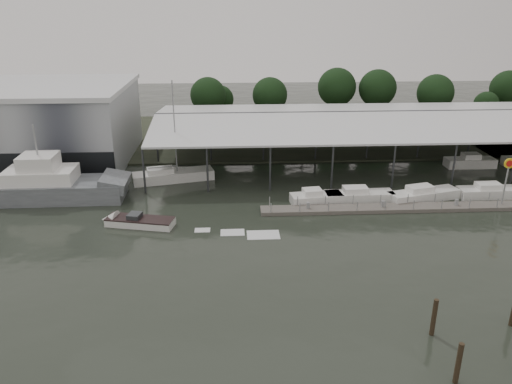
{
  "coord_description": "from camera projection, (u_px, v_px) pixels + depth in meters",
  "views": [
    {
      "loc": [
        -2.1,
        -38.15,
        20.79
      ],
      "look_at": [
        0.48,
        9.58,
        2.5
      ],
      "focal_mm": 35.0,
      "sensor_mm": 36.0,
      "label": 1
    }
  ],
  "objects": [
    {
      "name": "ground",
      "position": [
        256.0,
        259.0,
        43.11
      ],
      "size": [
        200.0,
        200.0,
        0.0
      ],
      "primitive_type": "plane",
      "color": "#262C23",
      "rests_on": "ground"
    },
    {
      "name": "land_strip_far",
      "position": [
        243.0,
        136.0,
        82.25
      ],
      "size": [
        140.0,
        30.0,
        0.3
      ],
      "color": "#363A2B",
      "rests_on": "ground"
    },
    {
      "name": "storage_warehouse",
      "position": [
        39.0,
        124.0,
        67.74
      ],
      "size": [
        24.5,
        20.5,
        10.5
      ],
      "color": "#9DA2A7",
      "rests_on": "ground"
    },
    {
      "name": "covered_boat_shed",
      "position": [
        370.0,
        117.0,
        67.89
      ],
      "size": [
        58.24,
        24.0,
        6.96
      ],
      "color": "silver",
      "rests_on": "ground"
    },
    {
      "name": "floating_dock",
      "position": [
        392.0,
        208.0,
        53.12
      ],
      "size": [
        28.0,
        2.0,
        1.4
      ],
      "color": "#625E56",
      "rests_on": "ground"
    },
    {
      "name": "shell_fuel_sign",
      "position": [
        507.0,
        173.0,
        52.39
      ],
      "size": [
        1.1,
        0.18,
        5.55
      ],
      "color": "gray",
      "rests_on": "ground"
    },
    {
      "name": "grey_trawler",
      "position": [
        52.0,
        186.0,
        55.61
      ],
      "size": [
        16.56,
        5.33,
        8.84
      ],
      "rotation": [
        0.0,
        0.0,
        0.02
      ],
      "color": "slate",
      "rests_on": "ground"
    },
    {
      "name": "white_sailboat",
      "position": [
        172.0,
        176.0,
        61.64
      ],
      "size": [
        10.15,
        4.9,
        12.48
      ],
      "rotation": [
        0.0,
        0.0,
        0.24
      ],
      "color": "white",
      "rests_on": "ground"
    },
    {
      "name": "speedboat_underway",
      "position": [
        134.0,
        221.0,
        49.43
      ],
      "size": [
        18.19,
        5.96,
        2.0
      ],
      "rotation": [
        0.0,
        0.0,
        2.91
      ],
      "color": "white",
      "rests_on": "ground"
    },
    {
      "name": "moored_cruiser_0",
      "position": [
        316.0,
        198.0,
        54.77
      ],
      "size": [
        5.89,
        2.88,
        1.7
      ],
      "rotation": [
        0.0,
        0.0,
        0.12
      ],
      "color": "white",
      "rests_on": "ground"
    },
    {
      "name": "moored_cruiser_1",
      "position": [
        359.0,
        196.0,
        55.41
      ],
      "size": [
        7.65,
        2.39,
        1.7
      ],
      "rotation": [
        0.0,
        0.0,
        0.03
      ],
      "color": "white",
      "rests_on": "ground"
    },
    {
      "name": "moored_cruiser_2",
      "position": [
        423.0,
        194.0,
        55.74
      ],
      "size": [
        8.47,
        4.21,
        1.7
      ],
      "rotation": [
        0.0,
        0.0,
        0.26
      ],
      "color": "white",
      "rests_on": "ground"
    },
    {
      "name": "moored_cruiser_3",
      "position": [
        491.0,
        192.0,
        56.57
      ],
      "size": [
        7.55,
        2.33,
        1.7
      ],
      "rotation": [
        0.0,
        0.0,
        0.02
      ],
      "color": "white",
      "rests_on": "ground"
    },
    {
      "name": "mooring_pilings",
      "position": [
        506.0,
        356.0,
        29.57
      ],
      "size": [
        6.48,
        8.12,
        3.6
      ],
      "color": "#382C1C",
      "rests_on": "ground"
    },
    {
      "name": "horizon_tree_line",
      "position": [
        369.0,
        92.0,
        86.83
      ],
      "size": [
        65.39,
        10.12,
        10.07
      ],
      "color": "#311F15",
      "rests_on": "ground"
    }
  ]
}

